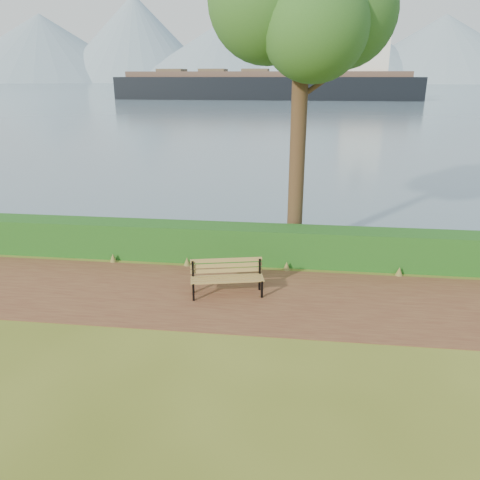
# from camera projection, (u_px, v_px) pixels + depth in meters

# --- Properties ---
(ground) EXTENTS (140.00, 140.00, 0.00)m
(ground) POSITION_uv_depth(u_px,v_px,m) (214.00, 302.00, 10.71)
(ground) COLOR #4D5719
(ground) RESTS_ON ground
(path) EXTENTS (40.00, 3.40, 0.01)m
(path) POSITION_uv_depth(u_px,v_px,m) (216.00, 296.00, 10.99)
(path) COLOR #5A2C1E
(path) RESTS_ON ground
(hedge) EXTENTS (32.00, 0.85, 1.00)m
(hedge) POSITION_uv_depth(u_px,v_px,m) (230.00, 243.00, 12.98)
(hedge) COLOR #134213
(hedge) RESTS_ON ground
(water) EXTENTS (700.00, 510.00, 0.00)m
(water) POSITION_uv_depth(u_px,v_px,m) (298.00, 86.00, 254.18)
(water) COLOR #496075
(water) RESTS_ON ground
(mountains) EXTENTS (585.00, 190.00, 70.00)m
(mountains) POSITION_uv_depth(u_px,v_px,m) (289.00, 47.00, 382.85)
(mountains) COLOR gray
(mountains) RESTS_ON ground
(bench) EXTENTS (1.76, 0.85, 0.85)m
(bench) POSITION_uv_depth(u_px,v_px,m) (227.00, 275.00, 10.94)
(bench) COLOR black
(bench) RESTS_ON ground
(cargo_ship) EXTENTS (66.20, 10.70, 20.08)m
(cargo_ship) POSITION_uv_depth(u_px,v_px,m) (276.00, 85.00, 103.14)
(cargo_ship) COLOR black
(cargo_ship) RESTS_ON ground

